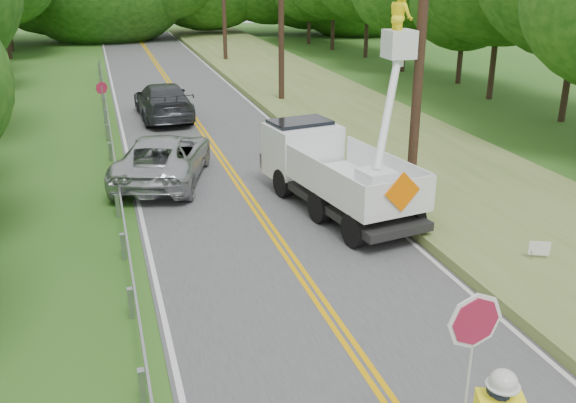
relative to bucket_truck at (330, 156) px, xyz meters
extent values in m
plane|color=#285E1B|center=(-2.37, -9.44, -1.49)|extent=(140.00, 140.00, 0.00)
cube|color=#444547|center=(-2.37, 4.56, -1.48)|extent=(7.20, 96.00, 0.02)
cube|color=#EEA600|center=(-2.47, 4.56, -1.47)|extent=(0.12, 96.00, 0.00)
cube|color=#EEA600|center=(-2.27, 4.56, -1.47)|extent=(0.12, 96.00, 0.00)
cube|color=silver|center=(-5.82, 4.56, -1.47)|extent=(0.12, 96.00, 0.00)
cube|color=silver|center=(1.08, 4.56, -1.47)|extent=(0.12, 96.00, 0.00)
cube|color=#92949A|center=(-6.47, -8.44, -1.14)|extent=(0.12, 0.14, 0.70)
cube|color=#92949A|center=(-6.47, -5.44, -1.14)|extent=(0.12, 0.14, 0.70)
cube|color=#92949A|center=(-6.47, -2.44, -1.14)|extent=(0.12, 0.14, 0.70)
cube|color=#92949A|center=(-6.47, 0.56, -1.14)|extent=(0.12, 0.14, 0.70)
cube|color=#92949A|center=(-6.47, 3.56, -1.14)|extent=(0.12, 0.14, 0.70)
cube|color=#92949A|center=(-6.47, 6.56, -1.14)|extent=(0.12, 0.14, 0.70)
cube|color=#92949A|center=(-6.47, 9.56, -1.14)|extent=(0.12, 0.14, 0.70)
cube|color=#92949A|center=(-6.47, 12.56, -1.14)|extent=(0.12, 0.14, 0.70)
cube|color=#92949A|center=(-6.47, 15.56, -1.14)|extent=(0.12, 0.14, 0.70)
cube|color=#92949A|center=(-6.47, 18.56, -1.14)|extent=(0.12, 0.14, 0.70)
cube|color=#92949A|center=(-6.47, 21.56, -1.14)|extent=(0.12, 0.14, 0.70)
cube|color=#92949A|center=(-6.47, 24.56, -1.14)|extent=(0.12, 0.14, 0.70)
cube|color=#92949A|center=(-6.47, 27.56, -1.14)|extent=(0.12, 0.14, 0.70)
cube|color=#92949A|center=(-6.37, 5.56, -0.89)|extent=(0.05, 48.00, 0.34)
cylinder|color=black|center=(2.63, -0.44, 3.51)|extent=(0.30, 0.30, 10.00)
cylinder|color=black|center=(2.63, 14.56, 3.51)|extent=(0.30, 0.30, 10.00)
cube|color=#5C742F|center=(4.73, 4.56, -1.34)|extent=(7.00, 96.00, 0.30)
cylinder|color=#332319|center=(-12.93, 36.37, 0.28)|extent=(0.32, 0.32, 3.54)
cylinder|color=#332319|center=(-13.19, 40.80, 0.25)|extent=(0.32, 0.32, 3.49)
cylinder|color=#332319|center=(14.30, 6.99, 0.54)|extent=(0.32, 0.32, 4.07)
cylinder|color=#332319|center=(14.00, 12.57, 0.55)|extent=(0.32, 0.32, 4.09)
cylinder|color=#332319|center=(14.82, 17.27, -0.07)|extent=(0.32, 0.32, 2.85)
ellipsoid|color=#123F0D|center=(14.82, 17.27, 3.42)|extent=(6.66, 6.66, 5.86)
cylinder|color=#332319|center=(13.52, 22.40, 0.12)|extent=(0.32, 0.32, 3.23)
cylinder|color=#332319|center=(13.74, 29.32, 0.38)|extent=(0.32, 0.32, 3.74)
cylinder|color=#332319|center=(12.80, 34.31, 0.25)|extent=(0.32, 0.32, 3.48)
cylinder|color=#332319|center=(12.12, 38.62, -0.09)|extent=(0.32, 0.32, 2.80)
ellipsoid|color=silver|center=(-1.96, -11.99, 0.54)|extent=(0.37, 0.37, 0.30)
cylinder|color=maroon|center=(-2.36, -11.78, 1.40)|extent=(0.80, 0.06, 0.80)
cylinder|color=black|center=(-0.55, -3.45, -1.01)|extent=(0.44, 0.96, 0.92)
cylinder|color=black|center=(1.34, -3.12, -1.01)|extent=(0.44, 0.96, 0.92)
cylinder|color=black|center=(-0.87, -1.56, -1.01)|extent=(0.44, 0.96, 0.92)
cylinder|color=black|center=(1.02, -1.23, -1.01)|extent=(0.44, 0.96, 0.92)
cylinder|color=black|center=(-1.28, 0.81, -1.01)|extent=(0.44, 0.96, 0.92)
cylinder|color=black|center=(0.61, 1.13, -1.01)|extent=(0.44, 0.96, 0.92)
cube|color=black|center=(0.02, -1.11, -0.94)|extent=(3.03, 6.39, 0.24)
cube|color=white|center=(0.14, -1.77, -0.47)|extent=(2.92, 4.72, 0.21)
cube|color=white|center=(-0.93, -1.96, 0.01)|extent=(0.81, 4.36, 0.86)
cube|color=white|center=(1.21, -1.59, 0.01)|extent=(0.81, 4.36, 0.86)
cube|color=white|center=(0.51, -3.93, 0.01)|extent=(2.18, 0.43, 0.86)
cube|color=white|center=(-0.42, 1.44, -0.18)|extent=(2.44, 2.16, 1.73)
cube|color=black|center=(-0.45, 1.63, 0.45)|extent=(2.10, 1.55, 0.72)
cube|color=white|center=(0.32, -2.81, 0.01)|extent=(1.00, 1.00, 0.77)
cube|color=white|center=(1.93, -0.44, 3.40)|extent=(0.82, 0.82, 0.82)
imported|color=#FFF019|center=(1.93, -0.44, 4.18)|extent=(0.62, 0.80, 1.65)
cube|color=#FF6C00|center=(0.52, -3.99, 0.16)|extent=(1.08, 0.22, 1.09)
imported|color=#ADB0B4|center=(-4.77, 3.58, -0.66)|extent=(4.30, 6.35, 1.62)
imported|color=#35383C|center=(-3.73, 13.00, -0.63)|extent=(2.55, 5.89, 1.69)
cylinder|color=#92949A|center=(-6.53, 9.66, -0.32)|extent=(0.06, 0.06, 2.34)
cylinder|color=maroon|center=(-6.53, 9.66, 0.74)|extent=(0.49, 0.25, 0.53)
cube|color=white|center=(3.33, -5.96, -0.93)|extent=(0.48, 0.24, 0.36)
cylinder|color=#92949A|center=(3.13, -5.96, -1.23)|extent=(0.02, 0.02, 0.51)
cylinder|color=#92949A|center=(3.54, -5.96, -1.23)|extent=(0.02, 0.02, 0.51)
camera|label=1|loc=(-6.69, -17.93, 5.73)|focal=40.01mm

